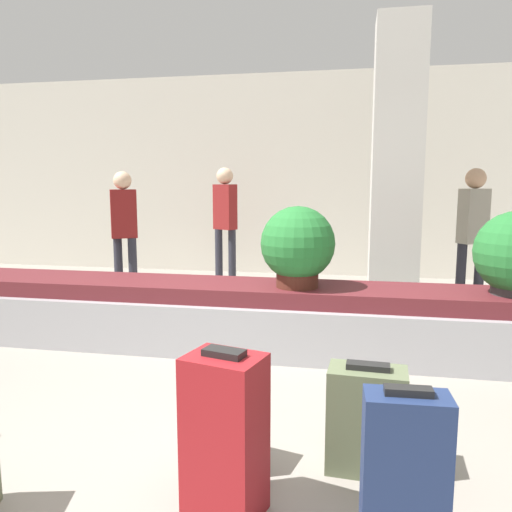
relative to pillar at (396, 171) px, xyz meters
name	(u,v)px	position (x,y,z in m)	size (l,w,h in m)	color
ground_plane	(202,439)	(-1.28, -3.07, -1.60)	(18.00, 18.00, 0.00)	gray
back_wall	(301,175)	(-1.28, 2.41, 0.00)	(18.00, 0.06, 3.20)	beige
carousel	(256,317)	(-1.28, -1.42, -1.32)	(6.02, 0.84, 0.59)	#9E9EA3
pillar	(396,171)	(0.00, 0.00, 0.00)	(0.52, 0.52, 3.20)	beige
suitcase_2	(225,435)	(-0.98, -3.68, -1.23)	(0.38, 0.33, 0.76)	maroon
suitcase_3	(404,477)	(-0.23, -3.81, -1.26)	(0.33, 0.19, 0.70)	navy
suitcase_5	(366,419)	(-0.36, -3.22, -1.33)	(0.40, 0.25, 0.57)	#5B6647
suitcase_6	(220,424)	(-1.11, -3.31, -1.37)	(0.31, 0.26, 0.47)	slate
potted_plant_0	(298,246)	(-0.90, -1.48, -0.66)	(0.63, 0.63, 0.69)	#4C2319
traveler_0	(473,227)	(0.91, 0.39, -0.62)	(0.37, 0.33, 1.64)	#282833
traveler_1	(225,215)	(-2.26, 1.32, -0.58)	(0.37, 0.31, 1.70)	#282833
traveler_2	(124,223)	(-3.32, 0.26, -0.64)	(0.37, 0.31, 1.62)	#282833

